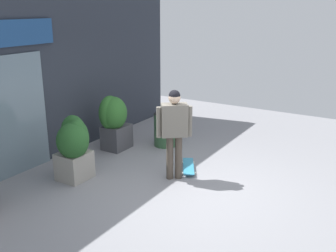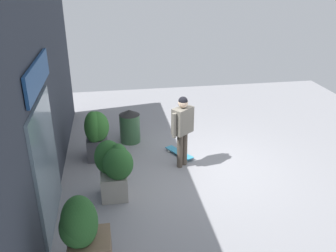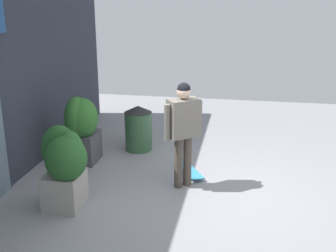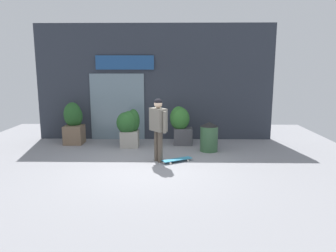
{
  "view_description": "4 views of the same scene",
  "coord_description": "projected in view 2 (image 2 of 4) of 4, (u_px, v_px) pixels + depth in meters",
  "views": [
    {
      "loc": [
        -5.52,
        -2.93,
        3.07
      ],
      "look_at": [
        0.5,
        0.74,
        0.9
      ],
      "focal_mm": 41.97,
      "sensor_mm": 36.0,
      "label": 1
    },
    {
      "loc": [
        -6.79,
        1.94,
        4.18
      ],
      "look_at": [
        0.5,
        0.74,
        0.9
      ],
      "focal_mm": 38.41,
      "sensor_mm": 36.0,
      "label": 2
    },
    {
      "loc": [
        -5.84,
        -0.42,
        2.97
      ],
      "look_at": [
        0.5,
        0.74,
        0.9
      ],
      "focal_mm": 45.48,
      "sensor_mm": 36.0,
      "label": 3
    },
    {
      "loc": [
        0.65,
        -7.68,
        2.46
      ],
      "look_at": [
        0.5,
        0.74,
        0.9
      ],
      "focal_mm": 34.18,
      "sensor_mm": 36.0,
      "label": 4
    }
  ],
  "objects": [
    {
      "name": "trash_bin",
      "position": [
        130.0,
        126.0,
        9.23
      ],
      "size": [
        0.53,
        0.53,
        0.88
      ],
      "color": "#335938",
      "rests_on": "ground_plane"
    },
    {
      "name": "skateboarder",
      "position": [
        183.0,
        125.0,
        7.85
      ],
      "size": [
        0.49,
        0.53,
        1.67
      ],
      "rotation": [
        0.0,
        0.0,
        0.66
      ],
      "color": "#4C4238",
      "rests_on": "ground_plane"
    },
    {
      "name": "planter_box_right",
      "position": [
        82.0,
        232.0,
        5.1
      ],
      "size": [
        0.63,
        0.7,
        1.34
      ],
      "color": "brown",
      "rests_on": "ground_plane"
    },
    {
      "name": "planter_box_left",
      "position": [
        96.0,
        132.0,
        8.25
      ],
      "size": [
        0.71,
        0.56,
        1.23
      ],
      "color": "#47474C",
      "rests_on": "ground_plane"
    },
    {
      "name": "ground_plane",
      "position": [
        204.0,
        169.0,
        8.11
      ],
      "size": [
        12.0,
        12.0,
        0.0
      ],
      "primitive_type": "plane",
      "color": "gray"
    },
    {
      "name": "building_facade",
      "position": [
        42.0,
        97.0,
        6.81
      ],
      "size": [
        7.96,
        0.31,
        3.87
      ],
      "color": "#2D333D",
      "rests_on": "ground_plane"
    },
    {
      "name": "skateboard",
      "position": [
        179.0,
        153.0,
        8.69
      ],
      "size": [
        0.82,
        0.6,
        0.08
      ],
      "rotation": [
        0.0,
        0.0,
        0.52
      ],
      "color": "teal",
      "rests_on": "ground_plane"
    },
    {
      "name": "planter_box_mid",
      "position": [
        115.0,
        166.0,
        6.89
      ],
      "size": [
        0.69,
        0.74,
        1.18
      ],
      "color": "gray",
      "rests_on": "ground_plane"
    }
  ]
}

